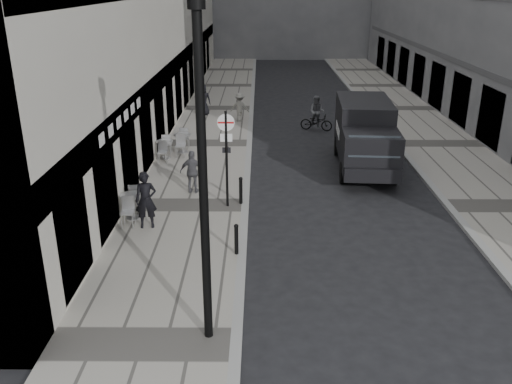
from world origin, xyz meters
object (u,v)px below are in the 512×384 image
(walking_man, at_px, (146,200))
(sign_post, at_px, (226,146))
(lamppost, at_px, (202,162))
(cyclist, at_px, (317,117))
(panel_van, at_px, (365,132))

(walking_man, bearing_deg, sign_post, 26.90)
(walking_man, height_order, lamppost, lamppost)
(lamppost, xyz_separation_m, cyclist, (4.05, 17.81, -3.37))
(lamppost, bearing_deg, panel_van, 65.32)
(walking_man, xyz_separation_m, lamppost, (2.40, -5.55, 3.06))
(walking_man, distance_m, lamppost, 6.78)
(panel_van, bearing_deg, walking_man, -137.42)
(walking_man, distance_m, sign_post, 3.19)
(lamppost, xyz_separation_m, panel_van, (5.41, 11.78, -2.56))
(lamppost, relative_size, panel_van, 1.21)
(sign_post, bearing_deg, walking_man, -144.95)
(walking_man, relative_size, panel_van, 0.31)
(lamppost, height_order, panel_van, lamppost)
(walking_man, xyz_separation_m, sign_post, (2.40, 1.72, 1.22))
(walking_man, distance_m, cyclist, 13.86)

